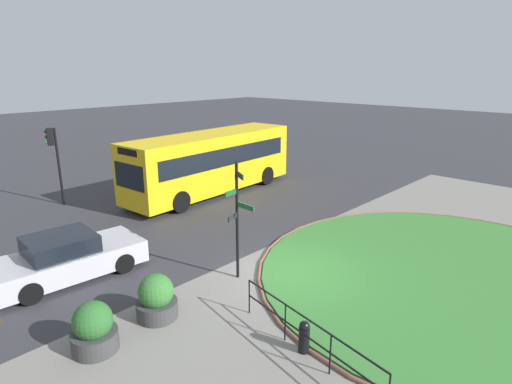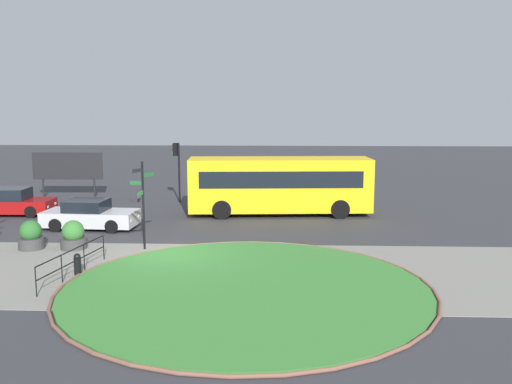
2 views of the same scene
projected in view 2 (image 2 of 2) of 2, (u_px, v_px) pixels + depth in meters
ground at (169, 256)px, 22.14m from camera, size 120.00×120.00×0.00m
sidewalk_paving at (158, 271)px, 20.14m from camera, size 32.00×7.93×0.02m
grass_island at (246, 288)px, 18.20m from camera, size 11.86×11.86×0.10m
grass_kerb_ring at (246, 288)px, 18.20m from camera, size 12.17×12.17×0.11m
signpost_directional at (142, 199)px, 22.86m from camera, size 0.91×1.17×3.67m
bollard_foreground at (77, 264)px, 19.61m from camera, size 0.25×0.25×0.80m
railing_grass_edge at (73, 259)px, 19.45m from camera, size 0.82×4.32×0.98m
bus_yellow at (280, 184)px, 30.28m from camera, size 9.86×3.07×3.08m
car_near_lane at (11, 203)px, 30.41m from camera, size 4.37×1.99×1.46m
car_far_lane at (90, 215)px, 27.04m from camera, size 4.53×2.16×1.41m
traffic_light_near at (177, 159)px, 34.01m from camera, size 0.48×0.32×3.63m
billboard_left at (68, 167)px, 36.05m from camera, size 4.54×0.27×2.89m
planter_near_signpost at (31, 236)px, 23.19m from camera, size 1.05×1.05×1.22m
planter_kerbside at (73, 236)px, 23.22m from camera, size 1.06×1.06×1.21m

